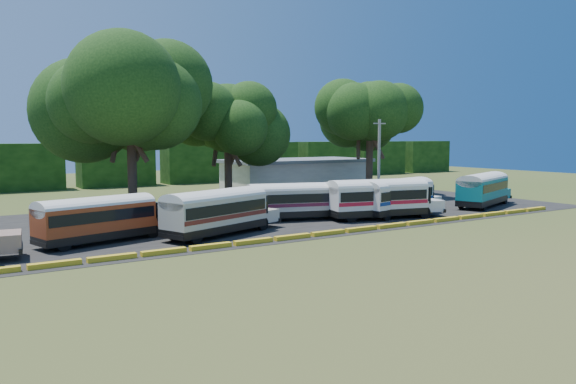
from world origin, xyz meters
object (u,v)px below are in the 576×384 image
bus_teal (484,187)px  tree_west (130,95)px  bus_cream_west (218,210)px  bus_white_red (379,196)px  bus_red (99,216)px

bus_teal → tree_west: size_ratio=0.69×
bus_cream_west → tree_west: (-1.68, 13.73, 8.64)m
bus_white_red → bus_cream_west: bearing=-167.5°
bus_teal → bus_cream_west: bearing=160.6°
bus_red → bus_cream_west: 7.81m
tree_west → bus_cream_west: bearing=-83.0°
bus_red → bus_white_red: bus_white_red is taller
bus_red → tree_west: size_ratio=0.64×
bus_teal → bus_red: bearing=157.6°
bus_cream_west → bus_teal: size_ratio=0.98×
bus_cream_west → bus_white_red: bearing=-20.0°
bus_white_red → bus_teal: (14.15, 0.65, 0.00)m
bus_teal → bus_white_red: bearing=161.9°
bus_red → bus_teal: bus_teal is taller
bus_cream_west → bus_white_red: (14.91, 0.01, 0.06)m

